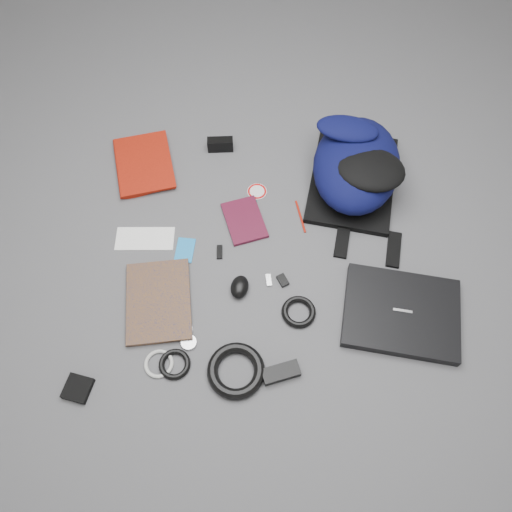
{
  "coord_description": "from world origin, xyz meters",
  "views": [
    {
      "loc": [
        -0.08,
        -0.79,
        1.5
      ],
      "look_at": [
        0.0,
        0.0,
        0.02
      ],
      "focal_mm": 35.0,
      "sensor_mm": 36.0,
      "label": 1
    }
  ],
  "objects": [
    {
      "name": "headphone_left",
      "position": [
        -0.25,
        -0.23,
        0.01
      ],
      "size": [
        0.06,
        0.06,
        0.01
      ],
      "primitive_type": "cylinder",
      "rotation": [
        0.0,
        0.0,
        0.4
      ],
      "color": "silver",
      "rests_on": "ground"
    },
    {
      "name": "comic_book",
      "position": [
        -0.44,
        -0.13,
        0.01
      ],
      "size": [
        0.21,
        0.29,
        0.02
      ],
      "primitive_type": "imported",
      "rotation": [
        0.0,
        0.0,
        0.0
      ],
      "color": "#A25F0B",
      "rests_on": "ground"
    },
    {
      "name": "id_badge",
      "position": [
        -0.24,
        0.06,
        0.0
      ],
      "size": [
        0.08,
        0.11,
        0.0
      ],
      "primitive_type": "cube",
      "rotation": [
        0.0,
        0.0,
        -0.21
      ],
      "color": "#1C85D4",
      "rests_on": "ground"
    },
    {
      "name": "power_cord_coil",
      "position": [
        -0.1,
        -0.38,
        0.02
      ],
      "size": [
        0.19,
        0.19,
        0.03
      ],
      "primitive_type": "torus",
      "rotation": [
        0.0,
        0.0,
        0.06
      ],
      "color": "black",
      "rests_on": "ground"
    },
    {
      "name": "usb_silver",
      "position": [
        0.03,
        -0.09,
        0.0
      ],
      "size": [
        0.02,
        0.04,
        0.01
      ],
      "primitive_type": "cube",
      "rotation": [
        0.0,
        0.0,
        0.0
      ],
      "color": "silver",
      "rests_on": "ground"
    },
    {
      "name": "mouse",
      "position": [
        -0.07,
        -0.11,
        0.02
      ],
      "size": [
        0.08,
        0.1,
        0.04
      ],
      "primitive_type": "ellipsoid",
      "rotation": [
        0.0,
        0.0,
        -0.31
      ],
      "color": "black",
      "rests_on": "ground"
    },
    {
      "name": "key_fob",
      "position": [
        0.08,
        -0.09,
        0.01
      ],
      "size": [
        0.04,
        0.05,
        0.01
      ],
      "primitive_type": "cube",
      "rotation": [
        0.0,
        0.0,
        0.37
      ],
      "color": "black",
      "rests_on": "ground"
    },
    {
      "name": "cable_coil",
      "position": [
        0.12,
        -0.21,
        0.01
      ],
      "size": [
        0.13,
        0.13,
        0.02
      ],
      "primitive_type": "torus",
      "rotation": [
        0.0,
        0.0,
        -0.24
      ],
      "color": "black",
      "rests_on": "ground"
    },
    {
      "name": "pouch",
      "position": [
        -0.58,
        -0.38,
        0.01
      ],
      "size": [
        0.1,
        0.1,
        0.02
      ],
      "primitive_type": "cube",
      "rotation": [
        0.0,
        0.0,
        -0.36
      ],
      "color": "black",
      "rests_on": "ground"
    },
    {
      "name": "white_cable_coil",
      "position": [
        -0.33,
        -0.33,
        0.01
      ],
      "size": [
        0.11,
        0.11,
        0.01
      ],
      "primitive_type": "torus",
      "rotation": [
        0.0,
        0.0,
        0.25
      ],
      "color": "beige",
      "rests_on": "ground"
    },
    {
      "name": "headphone_right",
      "position": [
        -0.24,
        -0.28,
        0.01
      ],
      "size": [
        0.05,
        0.05,
        0.01
      ],
      "primitive_type": "cylinder",
      "rotation": [
        0.0,
        0.0,
        -0.03
      ],
      "color": "#B4B4B6",
      "rests_on": "ground"
    },
    {
      "name": "ground",
      "position": [
        0.0,
        0.0,
        0.0
      ],
      "size": [
        4.0,
        4.0,
        0.0
      ],
      "primitive_type": "plane",
      "color": "#4F4F51",
      "rests_on": "ground"
    },
    {
      "name": "usb_black",
      "position": [
        -0.12,
        0.04,
        0.0
      ],
      "size": [
        0.02,
        0.05,
        0.01
      ],
      "primitive_type": "cube",
      "rotation": [
        0.0,
        0.0,
        -0.08
      ],
      "color": "black",
      "rests_on": "ground"
    },
    {
      "name": "pen_red",
      "position": [
        0.18,
        0.15,
        0.0
      ],
      "size": [
        0.02,
        0.13,
        0.01
      ],
      "primitive_type": "cylinder",
      "rotation": [
        1.57,
        0.0,
        0.1
      ],
      "color": "#B31C0D",
      "rests_on": "ground"
    },
    {
      "name": "laptop",
      "position": [
        0.44,
        -0.25,
        0.02
      ],
      "size": [
        0.43,
        0.37,
        0.04
      ],
      "primitive_type": "cube",
      "rotation": [
        0.0,
        0.0,
        -0.28
      ],
      "color": "black",
      "rests_on": "ground"
    },
    {
      "name": "backpack",
      "position": [
        0.39,
        0.29,
        0.1
      ],
      "size": [
        0.46,
        0.55,
        0.2
      ],
      "primitive_type": null,
      "rotation": [
        0.0,
        0.0,
        -0.31
      ],
      "color": "black",
      "rests_on": "ground"
    },
    {
      "name": "dvd_case",
      "position": [
        -0.03,
        0.15,
        0.01
      ],
      "size": [
        0.16,
        0.2,
        0.01
      ],
      "primitive_type": "cube",
      "rotation": [
        0.0,
        0.0,
        0.19
      ],
      "color": "#3D0B1C",
      "rests_on": "ground"
    },
    {
      "name": "power_brick",
      "position": [
        0.03,
        -0.4,
        0.01
      ],
      "size": [
        0.12,
        0.07,
        0.03
      ],
      "primitive_type": "cube",
      "rotation": [
        0.0,
        0.0,
        0.18
      ],
      "color": "black",
      "rests_on": "ground"
    },
    {
      "name": "envelope",
      "position": [
        -0.38,
        0.12,
        0.0
      ],
      "size": [
        0.21,
        0.11,
        0.0
      ],
      "primitive_type": "cube",
      "rotation": [
        0.0,
        0.0,
        -0.1
      ],
      "color": "white",
      "rests_on": "ground"
    },
    {
      "name": "textbook_red",
      "position": [
        -0.48,
        0.43,
        0.02
      ],
      "size": [
        0.24,
        0.3,
        0.03
      ],
      "primitive_type": "imported",
      "rotation": [
        0.0,
        0.0,
        0.13
      ],
      "color": "maroon",
      "rests_on": "ground"
    },
    {
      "name": "sticker_disc",
      "position": [
        0.03,
        0.28,
        0.0
      ],
      "size": [
        0.09,
        0.09,
        0.0
      ],
      "primitive_type": "cylinder",
      "rotation": [
        0.0,
        0.0,
        -0.26
      ],
      "color": "white",
      "rests_on": "ground"
    },
    {
      "name": "earbud_coil",
      "position": [
        -0.29,
        -0.34,
        0.01
      ],
      "size": [
        0.11,
        0.11,
        0.02
      ],
      "primitive_type": "torus",
      "rotation": [
        0.0,
        0.0,
        -0.16
      ],
      "color": "black",
      "rests_on": "ground"
    },
    {
      "name": "pen_teal",
      "position": [
        0.01,
        0.16,
        0.0
      ],
      "size": [
        0.03,
        0.16,
        0.01
      ],
      "primitive_type": "cylinder",
      "rotation": [
        1.57,
        0.0,
        -0.15
      ],
      "color": "#0C6F5A",
      "rests_on": "ground"
    },
    {
      "name": "compact_camera",
      "position": [
        -0.08,
        0.49,
        0.03
      ],
      "size": [
        0.1,
        0.04,
        0.05
      ],
      "primitive_type": "cube",
      "rotation": [
        0.0,
        0.0,
        -0.07
      ],
      "color": "black",
      "rests_on": "ground"
    }
  ]
}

